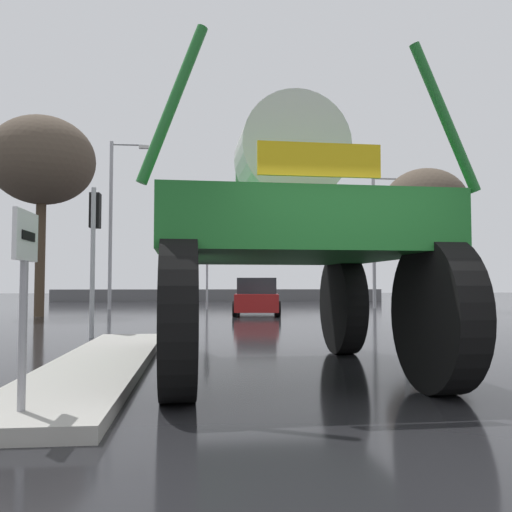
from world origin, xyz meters
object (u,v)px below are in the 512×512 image
traffic_signal_near_right (403,229)px  bare_tree_right (425,205)px  lane_arrow_sign (25,272)px  traffic_signal_far_left (207,259)px  traffic_signal_near_left (94,229)px  bare_tree_left (42,161)px  oversize_sprayer (282,241)px  streetlight_far_left (113,216)px  sedan_ahead (257,297)px  streetlight_far_right (377,233)px

traffic_signal_near_right → bare_tree_right: (5.83, 12.01, 2.49)m
lane_arrow_sign → traffic_signal_far_left: 22.92m
lane_arrow_sign → traffic_signal_near_left: size_ratio=0.49×
lane_arrow_sign → traffic_signal_near_right: traffic_signal_near_right is taller
traffic_signal_far_left → bare_tree_left: 9.45m
lane_arrow_sign → bare_tree_left: bearing=105.3°
lane_arrow_sign → traffic_signal_near_left: 8.47m
oversize_sprayer → streetlight_far_left: (-5.51, 20.39, 2.90)m
oversize_sprayer → traffic_signal_near_left: 6.69m
traffic_signal_far_left → sedan_ahead: bearing=-69.6°
lane_arrow_sign → sedan_ahead: bearing=77.3°
lane_arrow_sign → streetlight_far_right: 25.50m
bare_tree_left → bare_tree_right: 17.51m
bare_tree_right → sedan_ahead: bearing=-161.6°
oversize_sprayer → bare_tree_right: size_ratio=0.80×
traffic_signal_near_left → traffic_signal_far_left: 14.77m
traffic_signal_near_right → bare_tree_left: size_ratio=0.46×
streetlight_far_right → traffic_signal_near_left: bearing=-129.3°
traffic_signal_near_left → bare_tree_left: bare_tree_left is taller
streetlight_far_left → traffic_signal_near_right: bearing=-57.4°
oversize_sprayer → bare_tree_right: (9.81, 17.55, 3.29)m
sedan_ahead → bare_tree_left: bearing=99.3°
streetlight_far_left → bare_tree_right: size_ratio=1.24×
sedan_ahead → streetlight_far_left: size_ratio=0.50×
traffic_signal_near_right → bare_tree_left: 14.74m
sedan_ahead → traffic_signal_far_left: 5.97m
traffic_signal_near_left → lane_arrow_sign: bearing=-83.4°
traffic_signal_near_right → streetlight_far_left: streetlight_far_left is taller
traffic_signal_far_left → streetlight_far_left: (-4.76, 0.37, 2.21)m
sedan_ahead → streetlight_far_left: 9.71m
traffic_signal_far_left → streetlight_far_left: bearing=175.6°
lane_arrow_sign → oversize_sprayer: size_ratio=0.31×
streetlight_far_right → bare_tree_left: bearing=-159.6°
sedan_ahead → streetlight_far_right: streetlight_far_right is taller
lane_arrow_sign → streetlight_far_right: size_ratio=0.25×
traffic_signal_near_right → streetlight_far_left: size_ratio=0.42×
streetlight_far_left → sedan_ahead: bearing=-40.2°
streetlight_far_right → bare_tree_left: 16.78m
traffic_signal_near_right → streetlight_far_left: 17.75m
traffic_signal_near_left → traffic_signal_near_right: size_ratio=0.97×
traffic_signal_near_left → traffic_signal_far_left: size_ratio=1.01×
sedan_ahead → traffic_signal_near_left: traffic_signal_near_left is taller
lane_arrow_sign → bare_tree_right: 24.18m
traffic_signal_far_left → lane_arrow_sign: bearing=-94.9°
traffic_signal_far_left → bare_tree_right: (10.56, -2.47, 2.60)m
sedan_ahead → traffic_signal_far_left: size_ratio=1.22×
lane_arrow_sign → bare_tree_right: (12.52, 20.33, 3.80)m
oversize_sprayer → streetlight_far_right: streetlight_far_right is taller
bare_tree_left → streetlight_far_right: bearing=20.4°
lane_arrow_sign → oversize_sprayer: oversize_sprayer is taller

